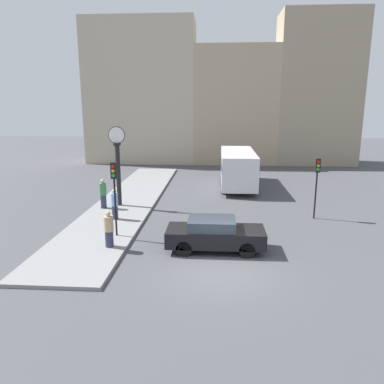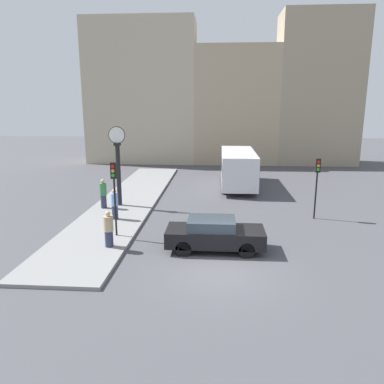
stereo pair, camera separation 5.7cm
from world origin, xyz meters
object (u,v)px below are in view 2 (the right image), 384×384
Objects in this scene: bus_distant at (238,167)px; traffic_light_near at (114,183)px; pedestrian_blue_stripe at (115,204)px; sedan_car at (214,234)px; pedestrian_green_hoodie at (103,194)px; traffic_light_far at (317,176)px; street_clock at (118,165)px; pedestrian_tan_coat at (109,229)px.

traffic_light_near is (-6.34, -11.98, 1.11)m from bus_distant.
traffic_light_near is at bearing -73.37° from pedestrian_blue_stripe.
bus_distant is at bearing 82.88° from sedan_car.
traffic_light_far is at bearing -3.87° from pedestrian_green_hoodie.
pedestrian_green_hoodie is (-2.06, 4.72, -1.66)m from traffic_light_near.
street_clock reaches higher than traffic_light_far.
traffic_light_near is 0.73× the size of street_clock.
pedestrian_green_hoodie is at bearing -139.16° from bus_distant.
street_clock reaches higher than pedestrian_tan_coat.
pedestrian_blue_stripe is at bearing 145.64° from sedan_car.
traffic_light_near is 2.11× the size of pedestrian_blue_stripe.
street_clock reaches higher than bus_distant.
bus_distant is 13.60m from traffic_light_near.
traffic_light_far reaches higher than sedan_car.
pedestrian_green_hoodie is 1.06× the size of pedestrian_blue_stripe.
traffic_light_near is at bearing -66.46° from pedestrian_green_hoodie.
street_clock reaches higher than pedestrian_blue_stripe.
street_clock is at bearing 99.83° from pedestrian_blue_stripe.
sedan_car is 6.62m from pedestrian_blue_stripe.
bus_distant is 14.83m from pedestrian_tan_coat.
sedan_car is 9.11m from street_clock.
traffic_light_near reaches higher than bus_distant.
street_clock is 3.00× the size of pedestrian_tan_coat.
sedan_car is at bearing -13.93° from traffic_light_near.
sedan_car is 13.27m from bus_distant.
traffic_light_far is (3.90, -8.09, 0.87)m from bus_distant.
pedestrian_blue_stripe is (-7.10, -9.41, -0.60)m from bus_distant.
traffic_light_far is (5.54, 5.06, 1.71)m from sedan_car.
sedan_car is at bearing -137.63° from traffic_light_far.
traffic_light_near is (-4.69, 1.16, 1.94)m from sedan_car.
bus_distant is (1.64, 13.14, 0.83)m from sedan_car.
traffic_light_near is 2.27m from pedestrian_tan_coat.
pedestrian_green_hoodie is at bearing -137.41° from street_clock.
traffic_light_far reaches higher than bus_distant.
pedestrian_green_hoodie is 6.53m from pedestrian_tan_coat.
bus_distant is 11.11m from pedestrian_green_hoodie.
pedestrian_green_hoodie reaches higher than sedan_car.
pedestrian_blue_stripe is (-0.84, 4.02, 0.04)m from pedestrian_tan_coat.
pedestrian_blue_stripe is (-0.77, 2.57, -1.71)m from traffic_light_near.
traffic_light_far is 1.91× the size of pedestrian_green_hoodie.
sedan_car is 7.69m from traffic_light_far.
pedestrian_green_hoodie is 1.10× the size of pedestrian_tan_coat.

